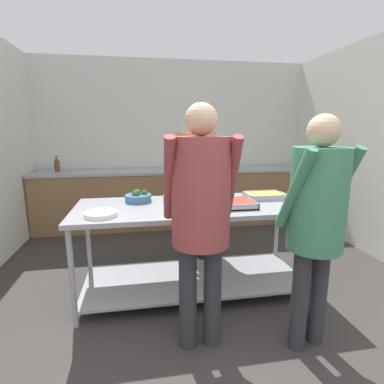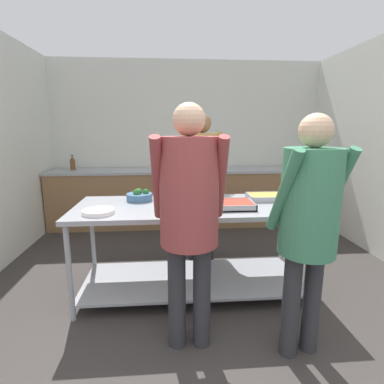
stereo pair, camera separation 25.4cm
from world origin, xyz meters
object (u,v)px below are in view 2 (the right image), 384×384
object	(u,v)px
plate_stack	(98,212)
cook_behind_counter	(202,173)
sauce_pan	(178,199)
broccoli_bowl	(139,196)
serving_tray_vegetables	(229,205)
guest_serving_left	(309,214)
serving_tray_roast	(267,197)
water_bottle	(73,163)
guest_serving_right	(189,205)

from	to	relation	value
plate_stack	cook_behind_counter	size ratio (longest dim) A/B	0.16
sauce_pan	cook_behind_counter	world-z (taller)	cook_behind_counter
broccoli_bowl	cook_behind_counter	world-z (taller)	cook_behind_counter
broccoli_bowl	plate_stack	bearing A→B (deg)	-123.18
serving_tray_vegetables	plate_stack	bearing A→B (deg)	-174.23
sauce_pan	guest_serving_left	xyz separation A→B (m)	(0.81, -0.96, 0.10)
broccoli_bowl	sauce_pan	world-z (taller)	broccoli_bowl
serving_tray_roast	water_bottle	world-z (taller)	water_bottle
serving_tray_vegetables	serving_tray_roast	xyz separation A→B (m)	(0.43, 0.26, -0.00)
broccoli_bowl	water_bottle	xyz separation A→B (m)	(-1.22, 1.96, 0.11)
plate_stack	sauce_pan	xyz separation A→B (m)	(0.66, 0.32, 0.02)
broccoli_bowl	sauce_pan	bearing A→B (deg)	-19.55
guest_serving_right	cook_behind_counter	world-z (taller)	cook_behind_counter
sauce_pan	serving_tray_roast	xyz separation A→B (m)	(0.88, 0.06, -0.02)
serving_tray_roast	guest_serving_left	world-z (taller)	guest_serving_left
serving_tray_vegetables	guest_serving_right	bearing A→B (deg)	-123.12
cook_behind_counter	serving_tray_vegetables	bearing A→B (deg)	-79.35
sauce_pan	cook_behind_counter	xyz separation A→B (m)	(0.29, 0.63, 0.15)
plate_stack	serving_tray_roast	world-z (taller)	serving_tray_roast
sauce_pan	serving_tray_roast	distance (m)	0.88
guest_serving_right	water_bottle	size ratio (longest dim) A/B	7.22
serving_tray_roast	water_bottle	xyz separation A→B (m)	(-2.47, 2.03, 0.13)
serving_tray_vegetables	guest_serving_left	xyz separation A→B (m)	(0.36, -0.75, 0.12)
serving_tray_vegetables	water_bottle	bearing A→B (deg)	131.58
serving_tray_vegetables	serving_tray_roast	world-z (taller)	same
sauce_pan	serving_tray_vegetables	distance (m)	0.50
sauce_pan	water_bottle	bearing A→B (deg)	127.19
plate_stack	water_bottle	size ratio (longest dim) A/B	1.12
plate_stack	cook_behind_counter	distance (m)	1.36
sauce_pan	plate_stack	bearing A→B (deg)	-154.41
guest_serving_left	water_bottle	bearing A→B (deg)	128.25
broccoli_bowl	guest_serving_left	bearing A→B (deg)	-42.52
serving_tray_roast	guest_serving_left	size ratio (longest dim) A/B	0.23
sauce_pan	guest_serving_left	distance (m)	1.26
serving_tray_vegetables	guest_serving_left	distance (m)	0.84
water_bottle	serving_tray_roast	bearing A→B (deg)	-39.47
serving_tray_vegetables	broccoli_bowl	bearing A→B (deg)	157.71
serving_tray_roast	guest_serving_left	xyz separation A→B (m)	(-0.07, -1.01, 0.12)
guest_serving_left	cook_behind_counter	world-z (taller)	cook_behind_counter
serving_tray_vegetables	cook_behind_counter	world-z (taller)	cook_behind_counter
sauce_pan	guest_serving_right	xyz separation A→B (m)	(0.05, -0.82, 0.15)
plate_stack	serving_tray_roast	distance (m)	1.59
guest_serving_right	serving_tray_roast	bearing A→B (deg)	46.63
serving_tray_roast	water_bottle	size ratio (longest dim) A/B	1.57
guest_serving_left	sauce_pan	bearing A→B (deg)	130.46
broccoli_bowl	water_bottle	bearing A→B (deg)	121.83
serving_tray_roast	cook_behind_counter	xyz separation A→B (m)	(-0.59, 0.57, 0.16)
broccoli_bowl	water_bottle	world-z (taller)	water_bottle
serving_tray_vegetables	water_bottle	world-z (taller)	water_bottle
broccoli_bowl	water_bottle	distance (m)	2.31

